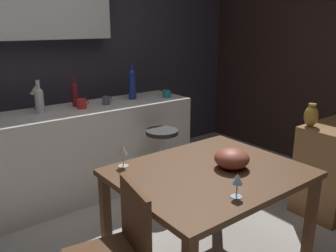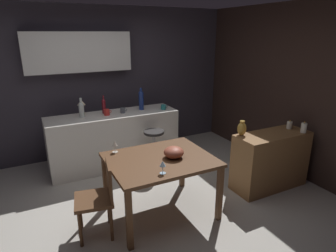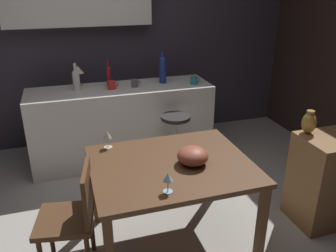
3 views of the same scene
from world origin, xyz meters
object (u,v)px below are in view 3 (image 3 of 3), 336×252
wine_bottle_cobalt (163,68)px  cup_slate (135,83)px  vase_brass (309,123)px  cup_teal (194,81)px  wine_bottle_clear (76,79)px  counter_lamp (78,71)px  fruit_bowl (193,156)px  chair_near_window (73,215)px  bar_stool (175,143)px  cup_red (112,85)px  dining_table (171,173)px  wine_glass_left (168,178)px  wine_bottle_ruby (109,75)px  wine_glass_right (107,135)px

wine_bottle_cobalt → cup_slate: wine_bottle_cobalt is taller
vase_brass → cup_teal: bearing=108.3°
wine_bottle_clear → counter_lamp: size_ratio=1.32×
cup_teal → fruit_bowl: bearing=-111.6°
cup_slate → cup_teal: size_ratio=0.93×
chair_near_window → counter_lamp: size_ratio=3.68×
bar_stool → cup_slate: size_ratio=6.23×
bar_stool → wine_bottle_clear: size_ratio=2.27×
chair_near_window → bar_stool: size_ratio=1.23×
cup_red → wine_bottle_clear: bearing=170.7°
dining_table → wine_glass_left: wine_glass_left is taller
wine_bottle_clear → cup_red: 0.39m
cup_slate → counter_lamp: 0.66m
cup_red → counter_lamp: 0.44m
fruit_bowl → wine_bottle_cobalt: (0.27, 1.69, 0.27)m
dining_table → fruit_bowl: (0.15, -0.05, 0.15)m
fruit_bowl → counter_lamp: size_ratio=1.04×
chair_near_window → cup_slate: cup_slate is taller
chair_near_window → vase_brass: bearing=2.4°
dining_table → cup_slate: bearing=87.6°
bar_stool → vase_brass: bearing=-50.9°
fruit_bowl → wine_bottle_cobalt: size_ratio=0.65×
bar_stool → cup_slate: bearing=123.3°
wine_glass_left → fruit_bowl: size_ratio=0.60×
cup_red → counter_lamp: counter_lamp is taller
wine_bottle_cobalt → counter_lamp: bearing=170.0°
dining_table → cup_teal: size_ratio=10.28×
dining_table → wine_bottle_ruby: (-0.21, 1.68, 0.37)m
wine_glass_left → wine_bottle_clear: (-0.44, 1.98, 0.19)m
fruit_bowl → cup_teal: (0.60, 1.52, 0.14)m
cup_red → cup_teal: size_ratio=1.06×
vase_brass → dining_table: bearing=-179.0°
chair_near_window → cup_red: (0.56, 1.62, 0.47)m
counter_lamp → vase_brass: 2.52m
fruit_bowl → counter_lamp: bearing=110.5°
chair_near_window → fruit_bowl: (0.91, 0.01, 0.33)m
fruit_bowl → vase_brass: size_ratio=1.17×
dining_table → cup_red: cup_red is taller
dining_table → vase_brass: 1.27m
counter_lamp → wine_bottle_cobalt: bearing=-10.0°
fruit_bowl → wine_bottle_ruby: (-0.37, 1.73, 0.22)m
dining_table → chair_near_window: 0.78m
chair_near_window → bar_stool: (1.15, 1.12, -0.10)m
wine_bottle_ruby → vase_brass: 2.21m
cup_red → cup_teal: cup_red is taller
counter_lamp → cup_teal: bearing=-14.4°
wine_glass_right → chair_near_window: bearing=-125.2°
wine_glass_left → wine_bottle_ruby: bearing=92.0°
counter_lamp → vase_brass: bearing=-45.0°
wine_bottle_cobalt → wine_bottle_clear: (-1.00, -0.02, -0.05)m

